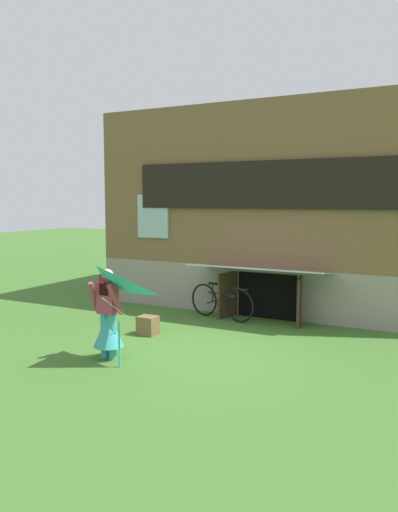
{
  "coord_description": "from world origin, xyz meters",
  "views": [
    {
      "loc": [
        4.2,
        -7.98,
        2.73
      ],
      "look_at": [
        -0.38,
        0.75,
        1.64
      ],
      "focal_mm": 35.82,
      "sensor_mm": 36.0,
      "label": 1
    }
  ],
  "objects_px": {
    "person": "(108,321)",
    "kite": "(97,294)",
    "bicycle_black": "(221,302)",
    "wooden_crate": "(148,325)"
  },
  "relations": [
    {
      "from": "kite",
      "to": "wooden_crate",
      "type": "xyz_separation_m",
      "value": [
        -0.51,
        2.22,
        -1.06
      ]
    },
    {
      "from": "person",
      "to": "kite",
      "type": "xyz_separation_m",
      "value": [
        0.25,
        -0.59,
        0.6
      ]
    },
    {
      "from": "bicycle_black",
      "to": "wooden_crate",
      "type": "relative_size",
      "value": 4.64
    },
    {
      "from": "bicycle_black",
      "to": "wooden_crate",
      "type": "height_order",
      "value": "bicycle_black"
    },
    {
      "from": "person",
      "to": "wooden_crate",
      "type": "xyz_separation_m",
      "value": [
        -0.26,
        1.62,
        -0.47
      ]
    },
    {
      "from": "person",
      "to": "bicycle_black",
      "type": "relative_size",
      "value": 0.88
    },
    {
      "from": "bicycle_black",
      "to": "kite",
      "type": "bearing_deg",
      "value": -79.69
    },
    {
      "from": "person",
      "to": "wooden_crate",
      "type": "bearing_deg",
      "value": 109.95
    },
    {
      "from": "wooden_crate",
      "to": "bicycle_black",
      "type": "bearing_deg",
      "value": 69.18
    },
    {
      "from": "person",
      "to": "kite",
      "type": "height_order",
      "value": "person"
    }
  ]
}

